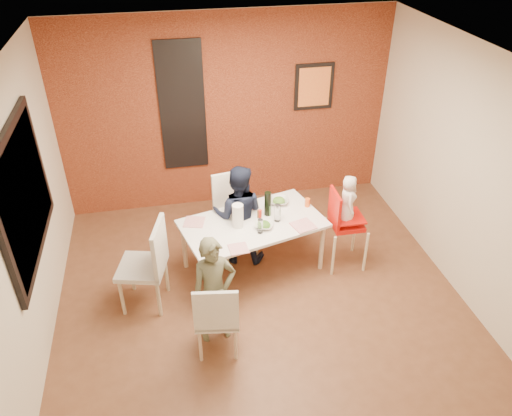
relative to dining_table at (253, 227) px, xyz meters
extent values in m
plane|color=brown|center=(-0.02, -0.58, -0.61)|extent=(4.50, 4.50, 0.00)
cube|color=silver|center=(-0.02, -0.58, 2.09)|extent=(4.50, 4.50, 0.02)
cube|color=beige|center=(-0.02, 1.67, 0.74)|extent=(4.50, 0.02, 2.70)
cube|color=beige|center=(-0.02, -2.83, 0.74)|extent=(4.50, 0.02, 2.70)
cube|color=beige|center=(-2.27, -0.58, 0.74)|extent=(0.02, 4.50, 2.70)
cube|color=beige|center=(2.23, -0.58, 0.74)|extent=(0.02, 4.50, 2.70)
cube|color=maroon|center=(-0.02, 1.65, 0.74)|extent=(4.50, 0.02, 2.70)
cube|color=black|center=(-2.24, -0.38, 0.94)|extent=(0.05, 1.70, 1.30)
cube|color=black|center=(-2.22, -0.38, 0.94)|extent=(0.02, 1.55, 1.15)
cube|color=silver|center=(-0.62, 1.64, 0.89)|extent=(0.55, 0.03, 1.70)
cube|color=black|center=(-0.62, 1.63, 0.89)|extent=(0.60, 0.03, 1.76)
cube|color=black|center=(1.18, 1.63, 1.04)|extent=(0.54, 0.03, 0.64)
cube|color=orange|center=(1.18, 1.62, 1.04)|extent=(0.44, 0.01, 0.54)
cube|color=white|center=(0.00, 0.00, 0.04)|extent=(1.79, 1.27, 0.04)
cylinder|color=beige|center=(-0.62, -0.55, -0.29)|extent=(0.05, 0.05, 0.64)
cylinder|color=beige|center=(-0.81, 0.18, -0.29)|extent=(0.05, 0.05, 0.64)
cylinder|color=beige|center=(0.81, -0.18, -0.29)|extent=(0.05, 0.05, 0.64)
cylinder|color=beige|center=(0.62, 0.55, -0.29)|extent=(0.05, 0.05, 0.64)
cube|color=beige|center=(-0.58, -1.15, -0.18)|extent=(0.48, 0.48, 0.05)
cube|color=beige|center=(-0.61, -1.34, 0.06)|extent=(0.42, 0.10, 0.48)
cylinder|color=#C0A98F|center=(-0.39, -1.01, -0.41)|extent=(0.03, 0.03, 0.41)
cylinder|color=#C0A98F|center=(-0.44, -1.35, -0.41)|extent=(0.03, 0.03, 0.41)
cylinder|color=#C0A98F|center=(-0.73, -0.96, -0.41)|extent=(0.03, 0.03, 0.41)
cylinder|color=#C0A98F|center=(-0.78, -1.30, -0.41)|extent=(0.03, 0.03, 0.41)
cube|color=white|center=(-0.13, 0.40, -0.13)|extent=(0.54, 0.54, 0.05)
cube|color=white|center=(-0.16, 0.61, 0.14)|extent=(0.47, 0.12, 0.54)
cylinder|color=#BFB18E|center=(-0.29, 0.18, -0.38)|extent=(0.04, 0.04, 0.46)
cylinder|color=#BFB18E|center=(-0.35, 0.56, -0.38)|extent=(0.04, 0.04, 0.46)
cylinder|color=#BFB18E|center=(0.09, 0.24, -0.38)|extent=(0.04, 0.04, 0.46)
cylinder|color=#BFB18E|center=(0.03, 0.62, -0.38)|extent=(0.04, 0.04, 0.46)
cube|color=beige|center=(-1.29, -0.35, -0.11)|extent=(0.60, 0.60, 0.06)
cube|color=beige|center=(-1.07, -0.41, 0.17)|extent=(0.17, 0.49, 0.56)
cylinder|color=#BAAA8A|center=(-1.43, -0.11, -0.37)|extent=(0.04, 0.04, 0.48)
cylinder|color=#BAAA8A|center=(-1.05, -0.21, -0.37)|extent=(0.04, 0.04, 0.48)
cylinder|color=#BAAA8A|center=(-1.53, -0.49, -0.37)|extent=(0.04, 0.04, 0.48)
cylinder|color=#BAAA8A|center=(-1.15, -0.60, -0.37)|extent=(0.04, 0.04, 0.48)
cube|color=red|center=(1.11, -0.12, -0.03)|extent=(0.37, 0.37, 0.05)
cube|color=red|center=(0.94, -0.12, 0.21)|extent=(0.04, 0.36, 0.42)
cube|color=red|center=(1.11, -0.12, 0.07)|extent=(0.37, 0.37, 0.02)
cylinder|color=beige|center=(1.31, -0.33, -0.34)|extent=(0.03, 0.03, 0.56)
cylinder|color=beige|center=(0.91, -0.32, -0.34)|extent=(0.03, 0.03, 0.56)
cylinder|color=beige|center=(1.32, 0.07, -0.34)|extent=(0.03, 0.03, 0.56)
cylinder|color=beige|center=(0.92, 0.08, -0.34)|extent=(0.03, 0.03, 0.56)
imported|color=brown|center=(-0.58, -0.99, 0.00)|extent=(0.48, 0.35, 1.22)
imported|color=black|center=(-0.13, 0.24, 0.03)|extent=(0.74, 0.64, 1.29)
imported|color=silver|center=(1.09, -0.12, 0.30)|extent=(0.24, 0.33, 0.61)
cube|color=white|center=(-0.25, -0.47, 0.07)|extent=(0.21, 0.21, 0.01)
cube|color=white|center=(0.00, 0.38, 0.07)|extent=(0.26, 0.26, 0.01)
cube|color=white|center=(0.56, -0.19, 0.07)|extent=(0.30, 0.30, 0.01)
cube|color=white|center=(-0.67, 0.14, 0.07)|extent=(0.28, 0.28, 0.01)
imported|color=white|center=(0.11, -0.12, 0.09)|extent=(0.28, 0.28, 0.05)
imported|color=silver|center=(0.40, 0.35, 0.09)|extent=(0.29, 0.29, 0.06)
cylinder|color=black|center=(0.20, 0.12, 0.21)|extent=(0.08, 0.08, 0.31)
cylinder|color=silver|center=(0.04, -0.22, 0.15)|extent=(0.06, 0.06, 0.18)
cylinder|color=white|center=(0.29, -0.02, 0.17)|extent=(0.08, 0.08, 0.22)
cylinder|color=white|center=(-0.18, -0.04, 0.20)|extent=(0.13, 0.13, 0.29)
cylinder|color=red|center=(0.09, 0.02, 0.13)|extent=(0.04, 0.04, 0.15)
cylinder|color=#367326|center=(0.22, 0.10, 0.13)|extent=(0.04, 0.04, 0.14)
cylinder|color=brown|center=(0.08, 0.03, 0.13)|extent=(0.03, 0.03, 0.13)
cylinder|color=orange|center=(0.72, 0.21, 0.11)|extent=(0.06, 0.06, 0.11)
camera|label=1|loc=(-0.92, -4.66, 3.35)|focal=35.00mm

